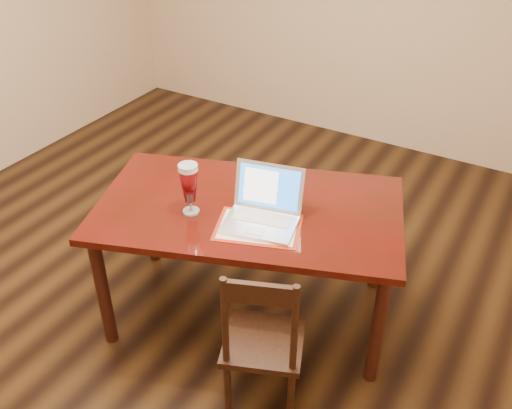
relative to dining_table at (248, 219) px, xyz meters
The scene contains 4 objects.
ground 0.80m from the dining_table, behind, with size 5.00×5.00×0.00m, color black.
room_shell 1.17m from the dining_table, behind, with size 4.51×5.01×2.71m.
dining_table is the anchor object (origin of this frame).
dining_chair 0.69m from the dining_table, 53.10° to the right, with size 0.48×0.47×0.89m.
Camera 1 is at (1.72, -2.14, 2.44)m, focal length 40.00 mm.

